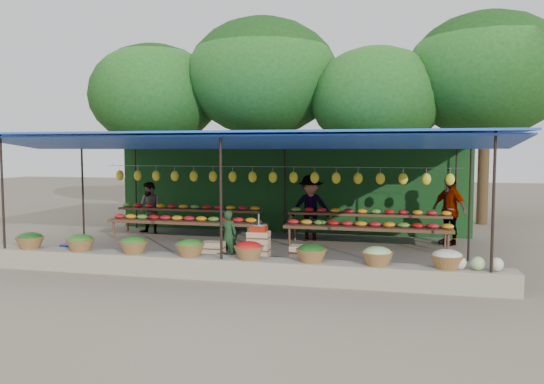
% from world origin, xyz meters
% --- Properties ---
extents(ground, '(60.00, 60.00, 0.00)m').
position_xyz_m(ground, '(0.00, 0.00, 0.00)').
color(ground, '#685F4C').
rests_on(ground, ground).
extents(stone_curb, '(10.60, 0.55, 0.40)m').
position_xyz_m(stone_curb, '(0.00, -2.75, 0.20)').
color(stone_curb, gray).
rests_on(stone_curb, ground).
extents(stall_canopy, '(10.80, 6.60, 2.82)m').
position_xyz_m(stall_canopy, '(0.00, 0.06, 2.68)').
color(stall_canopy, black).
rests_on(stall_canopy, ground).
extents(produce_baskets, '(8.98, 0.58, 0.34)m').
position_xyz_m(produce_baskets, '(-0.10, -2.75, 0.56)').
color(produce_baskets, brown).
rests_on(produce_baskets, stone_curb).
extents(netting_backdrop, '(10.60, 0.06, 2.50)m').
position_xyz_m(netting_backdrop, '(0.00, 3.15, 1.25)').
color(netting_backdrop, '#1B4C1B').
rests_on(netting_backdrop, ground).
extents(tree_row, '(16.51, 5.50, 7.12)m').
position_xyz_m(tree_row, '(0.50, 6.09, 4.70)').
color(tree_row, '#321E12').
rests_on(tree_row, ground).
extents(fruit_table_left, '(4.21, 0.95, 0.93)m').
position_xyz_m(fruit_table_left, '(-2.49, 1.35, 0.61)').
color(fruit_table_left, '#482A1D').
rests_on(fruit_table_left, ground).
extents(fruit_table_right, '(4.21, 0.95, 0.93)m').
position_xyz_m(fruit_table_right, '(2.51, 1.35, 0.61)').
color(fruit_table_right, '#482A1D').
rests_on(fruit_table_right, ground).
extents(crate_counter, '(2.36, 0.36, 0.77)m').
position_xyz_m(crate_counter, '(0.40, -1.74, 0.31)').
color(crate_counter, tan).
rests_on(crate_counter, ground).
extents(weighing_scale, '(0.35, 0.35, 0.37)m').
position_xyz_m(weighing_scale, '(0.43, -1.74, 0.86)').
color(weighing_scale, red).
rests_on(weighing_scale, crate_counter).
extents(vendor_seated, '(0.45, 0.33, 1.15)m').
position_xyz_m(vendor_seated, '(-0.37, -1.33, 0.58)').
color(vendor_seated, '#1B3D1E').
rests_on(vendor_seated, ground).
extents(customer_left, '(0.83, 0.70, 1.52)m').
position_xyz_m(customer_left, '(-3.85, 1.96, 0.76)').
color(customer_left, slate).
rests_on(customer_left, ground).
extents(customer_mid, '(1.25, 0.84, 1.79)m').
position_xyz_m(customer_mid, '(0.95, 1.85, 0.89)').
color(customer_mid, slate).
rests_on(customer_mid, ground).
extents(customer_right, '(1.05, 1.08, 1.82)m').
position_xyz_m(customer_right, '(4.56, 2.06, 0.91)').
color(customer_right, slate).
rests_on(customer_right, ground).
extents(blue_crate_front, '(0.55, 0.44, 0.30)m').
position_xyz_m(blue_crate_front, '(-4.00, -1.65, 0.15)').
color(blue_crate_front, navy).
rests_on(blue_crate_front, ground).
extents(blue_crate_back, '(0.49, 0.37, 0.28)m').
position_xyz_m(blue_crate_back, '(-4.11, -1.51, 0.14)').
color(blue_crate_back, navy).
rests_on(blue_crate_back, ground).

